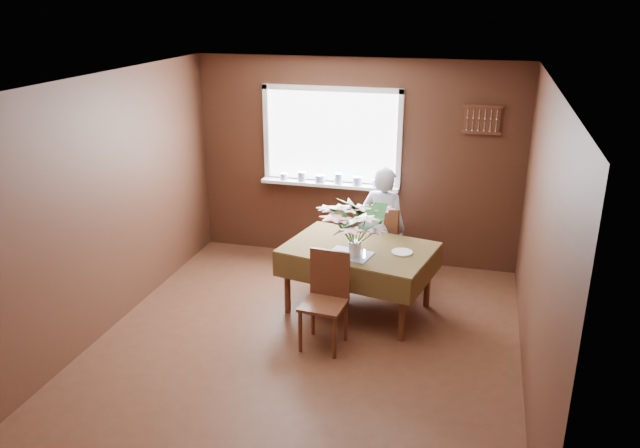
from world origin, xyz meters
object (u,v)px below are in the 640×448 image
(chair_far, at_px, (387,241))
(dining_table, at_px, (359,254))
(flower_bouquet, at_px, (355,223))
(seated_woman, at_px, (383,228))
(chair_near, at_px, (326,295))

(chair_far, bearing_deg, dining_table, 98.38)
(chair_far, bearing_deg, flower_bouquet, 102.18)
(dining_table, distance_m, flower_bouquet, 0.50)
(dining_table, xyz_separation_m, chair_far, (0.18, 0.72, -0.11))
(chair_far, relative_size, flower_bouquet, 1.54)
(flower_bouquet, bearing_deg, dining_table, 91.14)
(flower_bouquet, bearing_deg, seated_woman, 81.56)
(chair_near, bearing_deg, chair_far, 81.89)
(seated_woman, bearing_deg, chair_near, 89.86)
(chair_far, distance_m, flower_bouquet, 1.13)
(chair_far, relative_size, seated_woman, 0.69)
(seated_woman, bearing_deg, flower_bouquet, 93.55)
(chair_far, xyz_separation_m, chair_near, (-0.34, -1.46, -0.02))
(dining_table, bearing_deg, flower_bouquet, -76.92)
(chair_near, height_order, flower_bouquet, flower_bouquet)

